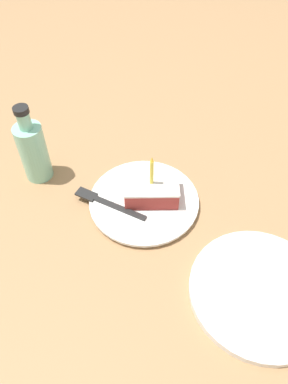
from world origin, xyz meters
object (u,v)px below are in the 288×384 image
plate (144,201)px  side_plate (260,292)px  fork (105,202)px  cake_slice (150,190)px  bottle (33,150)px

plate → side_plate: size_ratio=0.93×
fork → cake_slice: bearing=99.6°
plate → side_plate: bearing=43.8°
bottle → side_plate: size_ratio=0.74×
plate → fork: 0.08m
fork → bottle: size_ratio=0.82×
cake_slice → fork: bearing=-80.4°
plate → cake_slice: (-0.01, 0.01, 0.03)m
fork → side_plate: size_ratio=0.61×
plate → bottle: size_ratio=1.25×
cake_slice → bottle: 0.27m
cake_slice → bottle: size_ratio=0.62×
cake_slice → fork: size_ratio=0.76×
bottle → cake_slice: bearing=71.3°
fork → side_plate: bearing=54.7°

